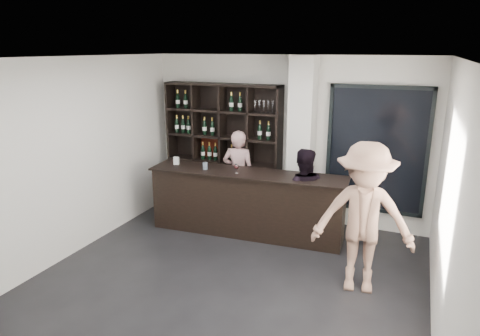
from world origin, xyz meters
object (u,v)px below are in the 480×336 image
at_px(tasting_counter, 247,203).
at_px(customer, 363,219).
at_px(taster_black, 302,195).
at_px(taster_pink, 238,174).
at_px(wine_shelf, 223,149).

distance_m(tasting_counter, customer, 2.27).
height_order(tasting_counter, taster_black, taster_black).
xyz_separation_m(tasting_counter, taster_pink, (-0.42, 0.65, 0.27)).
xyz_separation_m(wine_shelf, taster_black, (1.71, -0.72, -0.44)).
distance_m(taster_black, customer, 1.57).
relative_size(wine_shelf, taster_pink, 1.49).
height_order(wine_shelf, taster_pink, wine_shelf).
bearing_deg(customer, taster_pink, 136.86).
xyz_separation_m(wine_shelf, tasting_counter, (0.80, -0.82, -0.66)).
height_order(taster_pink, taster_black, taster_pink).
xyz_separation_m(wine_shelf, taster_pink, (0.38, -0.17, -0.39)).
distance_m(taster_pink, taster_black, 1.44).
bearing_deg(taster_pink, tasting_counter, 116.04).
xyz_separation_m(taster_black, customer, (1.07, -1.13, 0.21)).
relative_size(tasting_counter, taster_pink, 2.01).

